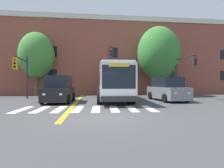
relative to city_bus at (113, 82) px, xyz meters
The scene contains 13 objects.
ground_plane 8.62m from the city_bus, 99.81° to the right, with size 120.00×120.00×0.00m, color #424244.
crosswalk 6.23m from the city_bus, 112.40° to the right, with size 8.74×3.23×0.01m.
lane_line_yellow_inner 9.31m from the city_bus, 111.93° to the left, with size 0.12×36.00×0.01m, color gold.
lane_line_yellow_outer 9.25m from the city_bus, 111.00° to the left, with size 0.12×36.00×0.01m, color gold.
city_bus is the anchor object (origin of this frame).
car_black_near_lane 5.02m from the city_bus, 164.58° to the right, with size 2.36×4.68×2.27m.
car_grey_far_lane 5.19m from the city_bus, 11.17° to the right, with size 2.53×5.16×2.18m.
traffic_light_near_corner 8.43m from the city_bus, 11.08° to the left, with size 0.34×4.13×4.79m.
traffic_light_far_corner 8.92m from the city_bus, behind, with size 0.59×3.87×4.53m.
traffic_light_overhead 4.04m from the city_bus, 90.43° to the left, with size 0.34×3.99×5.95m.
street_tree_curbside_large 9.00m from the city_bus, 37.37° to the left, with size 7.69×7.58×8.91m.
street_tree_curbside_small 11.48m from the city_bus, 145.07° to the left, with size 4.65×5.21×8.07m.
building_facade 12.83m from the city_bus, 85.28° to the left, with size 41.49×9.80×11.11m.
Camera 1 is at (-0.45, -8.48, 1.69)m, focal length 28.00 mm.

